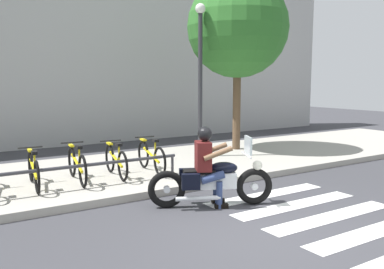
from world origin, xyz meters
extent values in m
plane|color=#38383D|center=(0.00, 0.00, 0.00)|extent=(48.00, 48.00, 0.00)
cube|color=#A8A399|center=(0.00, 4.80, 0.07)|extent=(24.00, 4.40, 0.15)
cube|color=white|center=(1.43, -0.80, 0.00)|extent=(2.80, 0.40, 0.01)
cube|color=white|center=(1.43, 0.00, 0.00)|extent=(2.80, 0.40, 0.01)
cube|color=white|center=(1.43, 0.80, 0.00)|extent=(2.80, 0.40, 0.01)
cube|color=white|center=(1.43, 1.60, 0.00)|extent=(2.80, 0.40, 0.01)
torus|color=black|center=(0.81, 1.25, 0.34)|extent=(0.66, 0.40, 0.68)
cylinder|color=silver|center=(0.81, 1.25, 0.34)|extent=(0.15, 0.14, 0.12)
torus|color=black|center=(-0.65, 1.93, 0.34)|extent=(0.66, 0.40, 0.68)
cylinder|color=silver|center=(-0.65, 1.93, 0.34)|extent=(0.15, 0.14, 0.12)
cube|color=silver|center=(0.08, 1.59, 0.48)|extent=(0.92, 0.63, 0.28)
ellipsoid|color=black|center=(0.28, 1.50, 0.70)|extent=(0.59, 0.47, 0.22)
cube|color=black|center=(-0.13, 1.68, 0.63)|extent=(0.63, 0.49, 0.10)
cube|color=black|center=(-0.19, 1.96, 0.52)|extent=(0.34, 0.24, 0.28)
cube|color=black|center=(-0.38, 1.56, 0.52)|extent=(0.34, 0.24, 0.28)
cylinder|color=silver|center=(0.66, 1.32, 0.93)|extent=(0.29, 0.57, 0.03)
sphere|color=white|center=(0.85, 1.23, 0.73)|extent=(0.18, 0.18, 0.18)
cube|color=silver|center=(0.69, 1.30, 1.11)|extent=(0.21, 0.38, 0.32)
cylinder|color=silver|center=(-0.24, 1.54, 0.20)|extent=(0.76, 0.41, 0.08)
cube|color=#591919|center=(-0.06, 1.65, 0.93)|extent=(0.40, 0.47, 0.52)
sphere|color=black|center=(-0.03, 1.64, 1.33)|extent=(0.26, 0.26, 0.26)
cylinder|color=brown|center=(0.24, 1.76, 1.01)|extent=(0.51, 0.30, 0.26)
cylinder|color=brown|center=(0.06, 1.36, 1.01)|extent=(0.51, 0.30, 0.26)
cylinder|color=navy|center=(0.14, 1.73, 0.57)|extent=(0.46, 0.31, 0.24)
cylinder|color=navy|center=(0.25, 1.68, 0.24)|extent=(0.11, 0.11, 0.49)
cube|color=black|center=(0.29, 1.67, 0.04)|extent=(0.26, 0.19, 0.08)
cylinder|color=navy|center=(0.01, 1.44, 0.57)|extent=(0.46, 0.31, 0.24)
cylinder|color=navy|center=(0.12, 1.39, 0.24)|extent=(0.11, 0.11, 0.49)
cube|color=black|center=(0.15, 1.38, 0.04)|extent=(0.26, 0.19, 0.08)
torus|color=black|center=(-2.42, 4.63, 0.47)|extent=(0.11, 0.64, 0.64)
torus|color=black|center=(-2.52, 3.55, 0.47)|extent=(0.11, 0.64, 0.64)
cylinder|color=gold|center=(-2.47, 4.09, 0.54)|extent=(0.15, 0.96, 0.26)
cylinder|color=gold|center=(-2.50, 3.82, 0.70)|extent=(0.04, 0.04, 0.39)
cube|color=black|center=(-2.50, 3.82, 0.90)|extent=(0.12, 0.21, 0.06)
cylinder|color=black|center=(-2.43, 4.52, 0.90)|extent=(0.48, 0.08, 0.03)
cube|color=gold|center=(-2.42, 4.63, 0.82)|extent=(0.11, 0.29, 0.04)
torus|color=black|center=(-1.55, 4.63, 0.49)|extent=(0.12, 0.67, 0.66)
torus|color=black|center=(-1.66, 3.55, 0.49)|extent=(0.12, 0.67, 0.66)
cylinder|color=gold|center=(-1.60, 4.09, 0.56)|extent=(0.15, 0.97, 0.26)
cylinder|color=gold|center=(-1.63, 3.82, 0.73)|extent=(0.04, 0.04, 0.41)
cube|color=black|center=(-1.63, 3.82, 0.93)|extent=(0.12, 0.21, 0.06)
cylinder|color=black|center=(-1.56, 4.52, 0.93)|extent=(0.48, 0.08, 0.03)
cube|color=gold|center=(-1.55, 4.63, 0.85)|extent=(0.11, 0.29, 0.04)
torus|color=black|center=(-0.68, 4.58, 0.48)|extent=(0.12, 0.65, 0.64)
torus|color=black|center=(-0.78, 3.61, 0.48)|extent=(0.12, 0.65, 0.64)
cylinder|color=gold|center=(-0.73, 4.09, 0.54)|extent=(0.14, 0.87, 0.24)
cylinder|color=gold|center=(-0.76, 3.85, 0.71)|extent=(0.04, 0.04, 0.39)
cube|color=black|center=(-0.76, 3.85, 0.91)|extent=(0.12, 0.21, 0.06)
cylinder|color=black|center=(-0.69, 4.48, 0.91)|extent=(0.48, 0.08, 0.03)
cube|color=gold|center=(-0.68, 4.58, 0.83)|extent=(0.11, 0.29, 0.04)
torus|color=black|center=(0.19, 4.61, 0.49)|extent=(0.12, 0.66, 0.66)
torus|color=black|center=(0.09, 3.57, 0.49)|extent=(0.12, 0.66, 0.66)
cylinder|color=gold|center=(0.14, 4.09, 0.56)|extent=(0.15, 0.93, 0.25)
cylinder|color=gold|center=(0.11, 3.83, 0.72)|extent=(0.04, 0.04, 0.41)
cube|color=black|center=(0.11, 3.83, 0.93)|extent=(0.12, 0.21, 0.06)
cylinder|color=black|center=(0.18, 4.50, 0.93)|extent=(0.48, 0.08, 0.03)
cube|color=gold|center=(0.19, 4.61, 0.85)|extent=(0.11, 0.29, 0.04)
cylinder|color=#333338|center=(-1.60, 3.54, 0.60)|extent=(4.08, 0.07, 0.07)
cylinder|color=#333338|center=(0.39, 3.54, 0.38)|extent=(0.06, 0.06, 0.45)
cylinder|color=#2D2D33|center=(2.24, 5.20, 2.04)|extent=(0.12, 0.12, 4.08)
sphere|color=white|center=(2.24, 5.20, 4.20)|extent=(0.28, 0.28, 0.28)
cylinder|color=brown|center=(3.86, 5.60, 1.40)|extent=(0.24, 0.24, 2.79)
sphere|color=#2D6B28|center=(3.86, 5.60, 3.86)|extent=(3.04, 3.04, 3.04)
cube|color=#A8A8A8|center=(0.00, 10.50, 3.16)|extent=(24.00, 1.20, 6.32)
camera|label=1|loc=(-4.16, -4.39, 2.27)|focal=38.76mm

